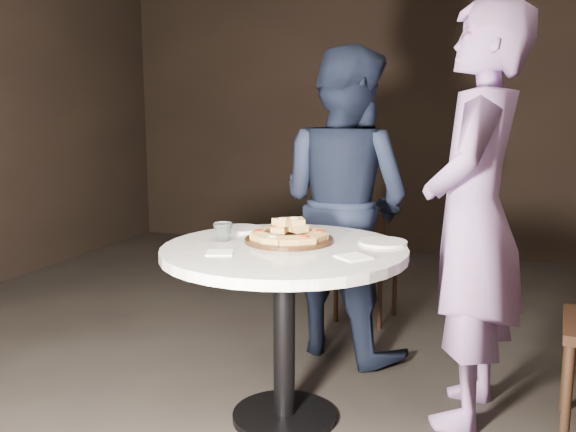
% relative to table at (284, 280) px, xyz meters
% --- Properties ---
extents(floor, '(7.00, 7.00, 0.00)m').
position_rel_table_xyz_m(floor, '(0.01, 0.09, -0.67)').
color(floor, black).
rests_on(floor, ground).
extents(table, '(1.43, 1.43, 0.82)m').
position_rel_table_xyz_m(table, '(0.00, 0.00, 0.00)').
color(table, black).
rests_on(table, ground).
extents(serving_board, '(0.43, 0.43, 0.02)m').
position_rel_table_xyz_m(serving_board, '(-0.02, 0.11, 0.16)').
color(serving_board, black).
rests_on(serving_board, table).
extents(focaccia_pile, '(0.36, 0.36, 0.10)m').
position_rel_table_xyz_m(focaccia_pile, '(-0.02, 0.11, 0.20)').
color(focaccia_pile, '#B48645').
rests_on(focaccia_pile, serving_board).
extents(plate_left, '(0.23, 0.23, 0.01)m').
position_rel_table_xyz_m(plate_left, '(-0.34, 0.28, 0.16)').
color(plate_left, white).
rests_on(plate_left, table).
extents(plate_right, '(0.25, 0.25, 0.01)m').
position_rel_table_xyz_m(plate_right, '(0.40, 0.21, 0.16)').
color(plate_right, white).
rests_on(plate_right, table).
extents(water_glass, '(0.10, 0.10, 0.09)m').
position_rel_table_xyz_m(water_glass, '(-0.31, 0.02, 0.20)').
color(water_glass, silver).
rests_on(water_glass, table).
extents(napkin_near, '(0.14, 0.14, 0.01)m').
position_rel_table_xyz_m(napkin_near, '(-0.21, -0.21, 0.16)').
color(napkin_near, white).
rests_on(napkin_near, table).
extents(napkin_far, '(0.17, 0.17, 0.01)m').
position_rel_table_xyz_m(napkin_far, '(0.34, -0.09, 0.16)').
color(napkin_far, white).
rests_on(napkin_far, table).
extents(chair_far, '(0.40, 0.42, 0.77)m').
position_rel_table_xyz_m(chair_far, '(0.01, 1.44, -0.23)').
color(chair_far, black).
rests_on(chair_far, ground).
extents(diner_navy, '(1.04, 0.94, 1.76)m').
position_rel_table_xyz_m(diner_navy, '(0.02, 0.93, 0.21)').
color(diner_navy, '#141B31').
rests_on(diner_navy, ground).
extents(diner_teal, '(0.50, 0.72, 1.89)m').
position_rel_table_xyz_m(diner_teal, '(0.78, 0.33, 0.28)').
color(diner_teal, '#8066A2').
rests_on(diner_teal, ground).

